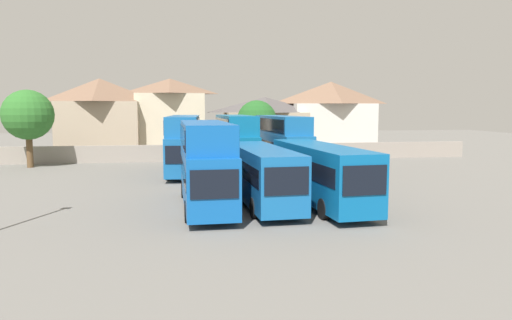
# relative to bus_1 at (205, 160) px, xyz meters

# --- Properties ---
(ground) EXTENTS (140.00, 140.00, 0.00)m
(ground) POSITION_rel_bus_1_xyz_m (3.42, 18.01, -2.77)
(ground) COLOR slate
(depot_boundary_wall) EXTENTS (56.00, 0.50, 1.80)m
(depot_boundary_wall) POSITION_rel_bus_1_xyz_m (3.42, 24.45, -1.87)
(depot_boundary_wall) COLOR gray
(depot_boundary_wall) RESTS_ON ground
(bus_1) EXTENTS (2.80, 11.07, 4.92)m
(bus_1) POSITION_rel_bus_1_xyz_m (0.00, 0.00, 0.00)
(bus_1) COLOR #1055A6
(bus_1) RESTS_ON ground
(bus_2) EXTENTS (3.02, 11.16, 3.41)m
(bus_2) POSITION_rel_bus_1_xyz_m (3.31, 0.23, -0.82)
(bus_2) COLOR #155CA1
(bus_2) RESTS_ON ground
(bus_3) EXTENTS (3.36, 11.90, 3.54)m
(bus_3) POSITION_rel_bus_1_xyz_m (6.74, -0.32, -0.75)
(bus_3) COLOR #0B5A9A
(bus_3) RESTS_ON ground
(bus_4) EXTENTS (3.24, 11.88, 5.03)m
(bus_4) POSITION_rel_bus_1_xyz_m (-1.05, 14.82, 0.06)
(bus_4) COLOR #175D9F
(bus_4) RESTS_ON ground
(bus_5) EXTENTS (2.88, 10.16, 5.07)m
(bus_5) POSITION_rel_bus_1_xyz_m (3.52, 14.79, 0.08)
(bus_5) COLOR #0E6394
(bus_5) RESTS_ON ground
(bus_6) EXTENTS (3.16, 11.21, 5.01)m
(bus_6) POSITION_rel_bus_1_xyz_m (7.70, 14.80, 0.05)
(bus_6) COLOR #165F9F
(bus_6) RESTS_ON ground
(house_terrace_left) EXTENTS (9.71, 7.87, 9.21)m
(house_terrace_left) POSITION_rel_bus_1_xyz_m (-10.71, 32.47, 1.93)
(house_terrace_left) COLOR tan
(house_terrace_left) RESTS_ON ground
(house_terrace_centre) EXTENTS (8.68, 7.11, 9.36)m
(house_terrace_centre) POSITION_rel_bus_1_xyz_m (-2.48, 34.00, 1.98)
(house_terrace_centre) COLOR beige
(house_terrace_centre) RESTS_ON ground
(house_terrace_right) EXTENTS (10.57, 7.54, 7.11)m
(house_terrace_right) POSITION_rel_bus_1_xyz_m (9.49, 33.60, 0.85)
(house_terrace_right) COLOR tan
(house_terrace_right) RESTS_ON ground
(house_terrace_far_right) EXTENTS (11.29, 6.72, 9.17)m
(house_terrace_far_right) POSITION_rel_bus_1_xyz_m (18.53, 34.41, 1.91)
(house_terrace_far_right) COLOR silver
(house_terrace_far_right) RESTS_ON ground
(tree_left_of_lot) EXTENTS (4.56, 4.56, 6.60)m
(tree_left_of_lot) POSITION_rel_bus_1_xyz_m (7.36, 26.95, 1.52)
(tree_left_of_lot) COLOR brown
(tree_left_of_lot) RESTS_ON ground
(tree_behind_wall) EXTENTS (4.79, 4.79, 7.47)m
(tree_behind_wall) POSITION_rel_bus_1_xyz_m (-15.69, 21.45, 2.27)
(tree_behind_wall) COLOR brown
(tree_behind_wall) RESTS_ON ground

